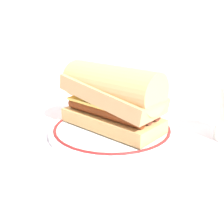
# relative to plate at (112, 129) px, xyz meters

# --- Properties ---
(ground_plane) EXTENTS (1.50, 1.50, 0.00)m
(ground_plane) POSITION_rel_plate_xyz_m (0.01, -0.02, -0.01)
(ground_plane) COLOR white
(plate) EXTENTS (0.25, 0.25, 0.01)m
(plate) POSITION_rel_plate_xyz_m (0.00, 0.00, 0.00)
(plate) COLOR white
(plate) RESTS_ON ground_plane
(sausage_sandwich) EXTENTS (0.22, 0.15, 0.12)m
(sausage_sandwich) POSITION_rel_plate_xyz_m (-0.00, -0.00, 0.07)
(sausage_sandwich) COLOR tan
(sausage_sandwich) RESTS_ON plate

